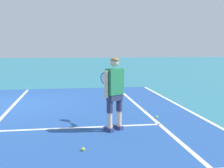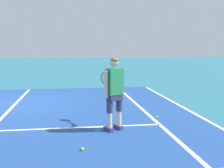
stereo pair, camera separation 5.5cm
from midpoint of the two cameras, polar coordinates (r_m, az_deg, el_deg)
name	(u,v)px [view 1 (the left image)]	position (r m, az deg, el deg)	size (l,w,h in m)	color
ground_plane	(15,104)	(10.33, -19.14, -3.79)	(80.00, 80.00, 0.00)	teal
court_inner_surface	(6,113)	(8.99, -20.75, -5.50)	(10.98, 9.50, 0.00)	#234C93
line_centre_service	(15,104)	(10.29, -19.19, -3.81)	(0.10, 6.40, 0.01)	white
line_singles_right	(141,109)	(9.06, 5.71, -4.94)	(0.10, 9.10, 0.01)	white
line_doubles_right	(182,107)	(9.49, 13.81, -4.55)	(0.10, 9.10, 0.01)	white
tennis_player	(114,89)	(6.55, 0.18, -0.95)	(0.55, 1.23, 1.71)	navy
tennis_ball_near_feet	(157,117)	(7.93, 8.80, -6.57)	(0.07, 0.07, 0.07)	#CCE02D
tennis_ball_by_baseline	(83,149)	(5.52, -6.15, -12.93)	(0.07, 0.07, 0.07)	#CCE02D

